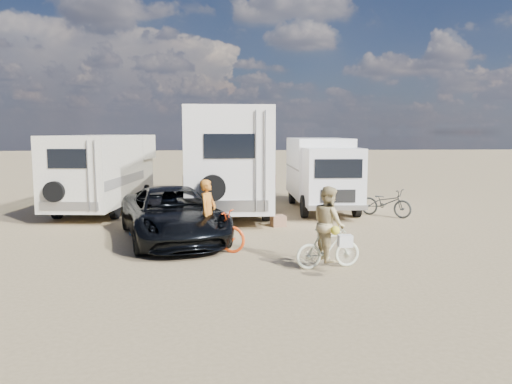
{
  "coord_description": "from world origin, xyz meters",
  "views": [
    {
      "loc": [
        -0.28,
        -12.23,
        3.0
      ],
      "look_at": [
        0.79,
        1.64,
        1.3
      ],
      "focal_mm": 34.45,
      "sensor_mm": 36.0,
      "label": 1
    }
  ],
  "objects": [
    {
      "name": "bike_woman",
      "position": [
        2.13,
        -1.77,
        0.45
      ],
      "size": [
        1.55,
        0.68,
        0.9
      ],
      "primitive_type": "imported",
      "rotation": [
        0.0,
        0.0,
        1.75
      ],
      "color": "beige",
      "rests_on": "ground"
    },
    {
      "name": "box_truck",
      "position": [
        3.71,
        6.39,
        1.38
      ],
      "size": [
        2.24,
        5.78,
        2.76
      ],
      "primitive_type": null,
      "rotation": [
        0.0,
        0.0,
        -0.02
      ],
      "color": "white",
      "rests_on": "ground"
    },
    {
      "name": "ground",
      "position": [
        0.0,
        0.0,
        0.0
      ],
      "size": [
        140.0,
        140.0,
        0.0
      ],
      "primitive_type": "plane",
      "color": "#9A825C",
      "rests_on": "ground"
    },
    {
      "name": "rider_woman",
      "position": [
        2.13,
        -1.77,
        0.83
      ],
      "size": [
        0.76,
        0.9,
        1.65
      ],
      "primitive_type": "imported",
      "rotation": [
        0.0,
        0.0,
        1.75
      ],
      "color": "tan",
      "rests_on": "ground"
    },
    {
      "name": "bike_parked",
      "position": [
        5.68,
        4.71,
        0.5
      ],
      "size": [
        1.85,
        1.78,
        1.0
      ],
      "primitive_type": "imported",
      "rotation": [
        0.0,
        0.0,
        0.83
      ],
      "color": "#2A2C2A",
      "rests_on": "ground"
    },
    {
      "name": "rider_man",
      "position": [
        -0.55,
        0.06,
        0.82
      ],
      "size": [
        0.6,
        0.71,
        1.64
      ],
      "primitive_type": "imported",
      "rotation": [
        0.0,
        0.0,
        1.15
      ],
      "color": "#BF6B20",
      "rests_on": "ground"
    },
    {
      "name": "crate",
      "position": [
        1.63,
        3.18,
        0.17
      ],
      "size": [
        0.5,
        0.5,
        0.35
      ],
      "primitive_type": "cube",
      "rotation": [
        0.0,
        0.0,
        0.18
      ],
      "color": "#875F45",
      "rests_on": "ground"
    },
    {
      "name": "rv_main",
      "position": [
        0.1,
        6.62,
        1.91
      ],
      "size": [
        2.84,
        8.34,
        3.82
      ],
      "primitive_type": null,
      "rotation": [
        0.0,
        0.0,
        -0.01
      ],
      "color": "white",
      "rests_on": "ground"
    },
    {
      "name": "bike_man",
      "position": [
        -0.55,
        0.06,
        0.53
      ],
      "size": [
        2.12,
        1.46,
        1.06
      ],
      "primitive_type": "imported",
      "rotation": [
        0.0,
        0.0,
        1.15
      ],
      "color": "#D94010",
      "rests_on": "ground"
    },
    {
      "name": "cooler",
      "position": [
        -2.61,
        2.25,
        0.21
      ],
      "size": [
        0.54,
        0.4,
        0.42
      ],
      "primitive_type": "cube",
      "rotation": [
        0.0,
        0.0,
        -0.03
      ],
      "color": "#254D84",
      "rests_on": "ground"
    },
    {
      "name": "rv_left",
      "position": [
        -4.65,
        7.1,
        1.44
      ],
      "size": [
        2.99,
        7.17,
        2.88
      ],
      "primitive_type": null,
      "rotation": [
        0.0,
        0.0,
        -0.11
      ],
      "color": "beige",
      "rests_on": "ground"
    },
    {
      "name": "dark_suv",
      "position": [
        -1.57,
        1.39,
        0.73
      ],
      "size": [
        3.72,
        5.72,
        1.46
      ],
      "primitive_type": "imported",
      "rotation": [
        0.0,
        0.0,
        0.26
      ],
      "color": "black",
      "rests_on": "ground"
    }
  ]
}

